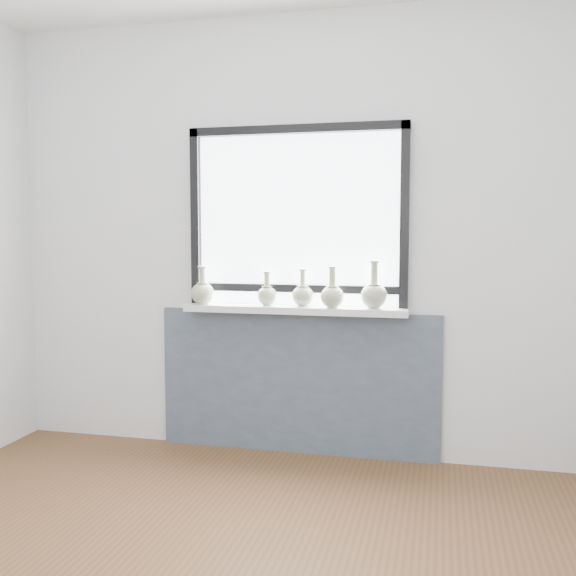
% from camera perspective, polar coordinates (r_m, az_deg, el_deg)
% --- Properties ---
extents(back_wall, '(3.60, 0.02, 2.60)m').
position_cam_1_polar(back_wall, '(3.82, 0.91, 4.52)').
color(back_wall, silver).
rests_on(back_wall, ground).
extents(apron_panel, '(1.70, 0.03, 0.86)m').
position_cam_1_polar(apron_panel, '(3.90, 0.80, -8.39)').
color(apron_panel, '#4D5B6B').
rests_on(apron_panel, ground).
extents(windowsill, '(1.32, 0.18, 0.04)m').
position_cam_1_polar(windowsill, '(3.75, 0.57, -1.93)').
color(windowsill, silver).
rests_on(windowsill, apron_panel).
extents(window, '(1.30, 0.06, 1.05)m').
position_cam_1_polar(window, '(3.79, 0.79, 6.65)').
color(window, black).
rests_on(window, windowsill).
extents(vase_a, '(0.14, 0.14, 0.23)m').
position_cam_1_polar(vase_a, '(3.88, -7.59, -0.34)').
color(vase_a, '#ABB590').
rests_on(vase_a, windowsill).
extents(vase_b, '(0.12, 0.12, 0.20)m').
position_cam_1_polar(vase_b, '(3.78, -1.87, -0.57)').
color(vase_b, '#ABB590').
rests_on(vase_b, windowsill).
extents(vase_c, '(0.13, 0.13, 0.22)m').
position_cam_1_polar(vase_c, '(3.74, 1.32, -0.59)').
color(vase_c, '#ABB590').
rests_on(vase_c, windowsill).
extents(vase_d, '(0.14, 0.14, 0.24)m').
position_cam_1_polar(vase_d, '(3.67, 3.96, -0.62)').
color(vase_d, '#ABB590').
rests_on(vase_d, windowsill).
extents(vase_e, '(0.15, 0.15, 0.27)m').
position_cam_1_polar(vase_e, '(3.66, 7.65, -0.52)').
color(vase_e, '#ABB590').
rests_on(vase_e, windowsill).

